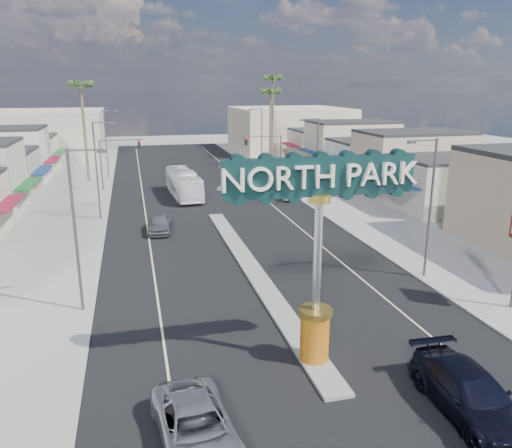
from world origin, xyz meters
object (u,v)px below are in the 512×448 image
gateway_sign (318,237)px  streetlight_l_near (78,223)px  traffic_signal_left (116,154)px  streetlight_l_mid (98,166)px  streetlight_r_mid (316,158)px  palm_right_mid (271,96)px  city_bus (184,184)px  palm_left_far (81,90)px  streetlight_r_far (261,137)px  traffic_signal_right (267,149)px  streetlight_r_near (429,202)px  suv_left (196,428)px  palm_right_far (273,83)px  car_parked_left (160,223)px  streetlight_l_far (107,141)px  suv_right (470,394)px  car_parked_right (287,191)px

gateway_sign → streetlight_l_near: (-10.43, 8.02, -0.86)m
traffic_signal_left → streetlight_l_mid: 14.07m
streetlight_l_mid → streetlight_r_mid: same height
palm_right_mid → city_bus: (-15.00, -17.72, -9.11)m
streetlight_l_near → palm_left_far: bearing=93.7°
traffic_signal_left → streetlight_r_far: 21.20m
traffic_signal_left → traffic_signal_right: (18.37, 0.00, 0.00)m
traffic_signal_right → city_bus: (-11.18, -5.71, -2.78)m
gateway_sign → streetlight_r_near: size_ratio=1.02×
traffic_signal_right → palm_left_far: size_ratio=0.46×
streetlight_l_near → streetlight_r_far: size_ratio=1.00×
palm_left_far → suv_left: size_ratio=2.40×
streetlight_r_near → palm_right_far: palm_right_far is taller
traffic_signal_right → streetlight_r_mid: size_ratio=0.67×
streetlight_r_near → car_parked_left: 22.13m
streetlight_r_mid → palm_right_far: size_ratio=0.64×
traffic_signal_left → palm_right_mid: (22.18, 12.01, 6.33)m
traffic_signal_left → palm_right_far: (24.18, 18.01, 8.11)m
streetlight_l_near → palm_right_mid: bearing=63.0°
streetlight_r_near → palm_right_mid: palm_right_mid is taller
gateway_sign → streetlight_l_far: gateway_sign is taller
palm_left_far → suv_left: (7.12, -52.22, -10.74)m
palm_right_mid → palm_right_far: (2.00, 6.00, 1.78)m
gateway_sign → streetlight_l_far: bearing=101.8°
palm_right_far → suv_right: palm_right_far is taller
car_parked_right → city_bus: size_ratio=0.45×
palm_left_far → city_bus: palm_left_far is taller
streetlight_r_near → car_parked_right: size_ratio=1.85×
streetlight_l_mid → palm_left_far: 21.16m
suv_right → city_bus: size_ratio=0.56×
streetlight_r_far → city_bus: 18.86m
streetlight_l_near → traffic_signal_right: bearing=60.0°
streetlight_l_mid → city_bus: 12.35m
car_parked_left → traffic_signal_left: bearing=106.8°
city_bus → streetlight_r_mid: bearing=-37.5°
streetlight_r_far → car_parked_right: (-1.43, -17.17, -4.27)m
palm_right_far → palm_right_mid: bearing=-108.4°
car_parked_left → car_parked_right: bearing=40.7°
traffic_signal_right → car_parked_left: size_ratio=1.31×
traffic_signal_right → palm_left_far: (-22.18, 6.01, 7.22)m
streetlight_r_near → streetlight_r_far: bearing=90.0°
palm_right_mid → gateway_sign: bearing=-103.5°
traffic_signal_right → city_bus: size_ratio=0.56×
palm_right_far → streetlight_l_far: bearing=-158.5°
suv_left → city_bus: bearing=79.1°
streetlight_l_mid → palm_left_far: size_ratio=0.69×
streetlight_r_mid → suv_left: streetlight_r_mid is taller
traffic_signal_right → streetlight_l_far: size_ratio=0.67×
palm_right_mid → traffic_signal_left: bearing=-151.6°
streetlight_l_near → car_parked_right: streetlight_l_near is taller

